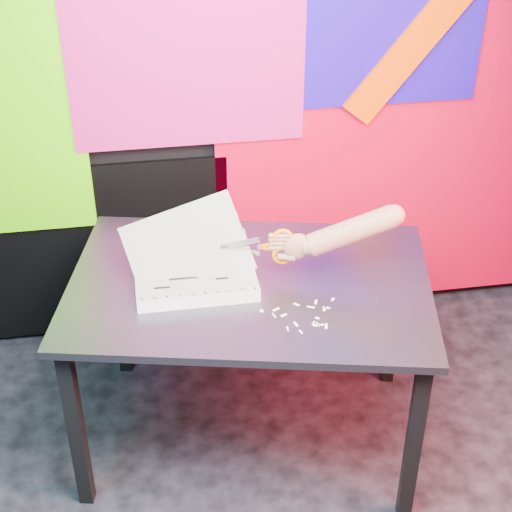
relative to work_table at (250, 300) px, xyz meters
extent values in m
cube|color=black|center=(0.12, 0.80, 0.68)|extent=(3.00, 0.01, 2.70)
cube|color=red|center=(0.77, 0.77, 0.18)|extent=(1.60, 0.02, 1.60)
cube|color=#1E07AA|center=(0.67, 0.76, 0.78)|extent=(0.85, 0.02, 0.75)
cube|color=#C2196D|center=(-0.13, 0.75, 0.68)|extent=(0.95, 0.02, 0.80)
cube|color=black|center=(-0.63, 0.77, -0.22)|extent=(1.30, 0.02, 0.85)
cube|color=black|center=(-0.65, -0.23, -0.31)|extent=(0.06, 0.06, 0.72)
cube|color=black|center=(-0.49, 0.49, -0.31)|extent=(0.06, 0.06, 0.72)
cube|color=black|center=(0.49, -0.49, -0.31)|extent=(0.06, 0.06, 0.72)
cube|color=black|center=(0.65, 0.23, -0.31)|extent=(0.06, 0.06, 0.72)
cube|color=#39393B|center=(0.00, 0.00, 0.07)|extent=(1.44, 1.12, 0.03)
cube|color=silver|center=(-0.19, 0.03, 0.11)|extent=(0.42, 0.31, 0.05)
cube|color=silver|center=(-0.19, 0.03, 0.13)|extent=(0.42, 0.31, 0.00)
cube|color=silver|center=(-0.19, 0.03, 0.14)|extent=(0.42, 0.29, 0.13)
cube|color=silver|center=(-0.20, 0.04, 0.16)|extent=(0.44, 0.28, 0.22)
cube|color=silver|center=(-0.21, 0.06, 0.21)|extent=(0.47, 0.25, 0.31)
cylinder|color=black|center=(-0.38, -0.11, 0.13)|extent=(0.01, 0.01, 0.00)
cylinder|color=black|center=(-0.34, -0.11, 0.13)|extent=(0.01, 0.01, 0.00)
cylinder|color=black|center=(-0.30, -0.11, 0.13)|extent=(0.01, 0.01, 0.00)
cylinder|color=black|center=(-0.25, -0.11, 0.13)|extent=(0.01, 0.01, 0.00)
cylinder|color=black|center=(-0.21, -0.11, 0.13)|extent=(0.01, 0.01, 0.00)
cylinder|color=black|center=(-0.17, -0.11, 0.13)|extent=(0.01, 0.01, 0.00)
cylinder|color=black|center=(-0.13, -0.11, 0.13)|extent=(0.01, 0.01, 0.00)
cylinder|color=black|center=(-0.08, -0.11, 0.13)|extent=(0.01, 0.01, 0.00)
cylinder|color=black|center=(-0.04, -0.11, 0.13)|extent=(0.01, 0.01, 0.00)
cylinder|color=black|center=(0.00, -0.11, 0.13)|extent=(0.01, 0.01, 0.00)
cylinder|color=black|center=(-0.38, 0.17, 0.13)|extent=(0.01, 0.01, 0.00)
cylinder|color=black|center=(-0.34, 0.17, 0.13)|extent=(0.01, 0.01, 0.00)
cylinder|color=black|center=(-0.30, 0.17, 0.13)|extent=(0.01, 0.01, 0.00)
cylinder|color=black|center=(-0.25, 0.17, 0.13)|extent=(0.01, 0.01, 0.00)
cylinder|color=black|center=(-0.21, 0.17, 0.13)|extent=(0.01, 0.01, 0.00)
cylinder|color=black|center=(-0.17, 0.17, 0.13)|extent=(0.01, 0.01, 0.00)
cylinder|color=black|center=(-0.13, 0.17, 0.13)|extent=(0.01, 0.01, 0.00)
cylinder|color=black|center=(-0.08, 0.17, 0.13)|extent=(0.01, 0.01, 0.00)
cylinder|color=black|center=(-0.04, 0.17, 0.13)|extent=(0.01, 0.01, 0.00)
cylinder|color=black|center=(0.00, 0.17, 0.13)|extent=(0.01, 0.01, 0.00)
cube|color=black|center=(-0.29, 0.08, 0.13)|extent=(0.08, 0.01, 0.00)
cube|color=black|center=(-0.17, 0.06, 0.13)|extent=(0.06, 0.01, 0.00)
cube|color=black|center=(-0.23, -0.02, 0.13)|extent=(0.10, 0.01, 0.00)
cube|color=black|center=(-0.10, -0.04, 0.13)|extent=(0.04, 0.01, 0.00)
cube|color=black|center=(-0.31, -0.06, 0.13)|extent=(0.06, 0.01, 0.00)
cube|color=silver|center=(-0.03, 0.03, 0.23)|extent=(0.14, 0.03, 0.05)
cube|color=silver|center=(-0.03, 0.03, 0.20)|extent=(0.14, 0.03, 0.05)
cylinder|color=silver|center=(0.04, 0.02, 0.21)|extent=(0.02, 0.01, 0.01)
cube|color=orange|center=(0.06, 0.01, 0.21)|extent=(0.05, 0.02, 0.02)
cube|color=orange|center=(0.06, 0.01, 0.22)|extent=(0.05, 0.02, 0.02)
torus|color=orange|center=(0.12, 0.01, 0.25)|extent=(0.07, 0.03, 0.07)
torus|color=orange|center=(0.12, 0.01, 0.18)|extent=(0.07, 0.03, 0.07)
ellipsoid|color=#BC6A5A|center=(0.17, 0.00, 0.21)|extent=(0.10, 0.06, 0.10)
cylinder|color=#BC6A5A|center=(0.12, 0.01, 0.21)|extent=(0.08, 0.03, 0.02)
cylinder|color=#BC6A5A|center=(0.12, 0.01, 0.23)|extent=(0.07, 0.03, 0.02)
cylinder|color=#BC6A5A|center=(0.12, 0.01, 0.24)|extent=(0.07, 0.03, 0.02)
cylinder|color=#BC6A5A|center=(0.12, 0.01, 0.26)|extent=(0.06, 0.03, 0.02)
cylinder|color=#BC6A5A|center=(0.13, -0.01, 0.18)|extent=(0.07, 0.05, 0.03)
cylinder|color=#BC6A5A|center=(0.22, -0.01, 0.22)|extent=(0.07, 0.07, 0.07)
cylinder|color=#BC6A5A|center=(0.35, -0.03, 0.28)|extent=(0.32, 0.13, 0.20)
sphere|color=#BC6A5A|center=(0.49, -0.05, 0.34)|extent=(0.08, 0.08, 0.08)
cube|color=silver|center=(0.21, -0.16, 0.08)|extent=(0.02, 0.03, 0.00)
cube|color=silver|center=(0.01, -0.18, 0.08)|extent=(0.01, 0.02, 0.00)
cube|color=silver|center=(0.23, -0.20, 0.08)|extent=(0.03, 0.02, 0.00)
cube|color=silver|center=(0.19, -0.25, 0.08)|extent=(0.02, 0.02, 0.00)
cube|color=silver|center=(0.08, -0.21, 0.08)|extent=(0.02, 0.02, 0.00)
cube|color=silver|center=(0.06, -0.18, 0.08)|extent=(0.03, 0.02, 0.00)
cube|color=silver|center=(0.05, -0.21, 0.08)|extent=(0.01, 0.03, 0.00)
cube|color=silver|center=(0.19, -0.28, 0.08)|extent=(0.02, 0.01, 0.00)
cube|color=silver|center=(0.12, -0.31, 0.08)|extent=(0.01, 0.02, 0.00)
cube|color=silver|center=(0.27, -0.15, 0.08)|extent=(0.02, 0.02, 0.00)
cube|color=silver|center=(0.08, -0.29, 0.08)|extent=(0.01, 0.03, 0.00)
cube|color=silver|center=(0.18, -0.18, 0.08)|extent=(0.03, 0.02, 0.00)
cube|color=silver|center=(0.14, -0.16, 0.08)|extent=(0.02, 0.02, 0.00)
cube|color=silver|center=(0.21, -0.29, 0.08)|extent=(0.01, 0.03, 0.00)
cube|color=silver|center=(0.23, -0.20, 0.08)|extent=(0.02, 0.02, 0.00)
cube|color=silver|center=(0.18, -0.28, 0.08)|extent=(0.01, 0.02, 0.00)
cube|color=silver|center=(0.18, -0.28, 0.08)|extent=(0.02, 0.01, 0.00)
cube|color=silver|center=(0.11, -0.27, 0.08)|extent=(0.01, 0.03, 0.00)
cube|color=silver|center=(0.17, -0.27, 0.08)|extent=(0.02, 0.02, 0.00)
camera|label=1|loc=(-0.35, -2.26, 1.67)|focal=55.00mm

